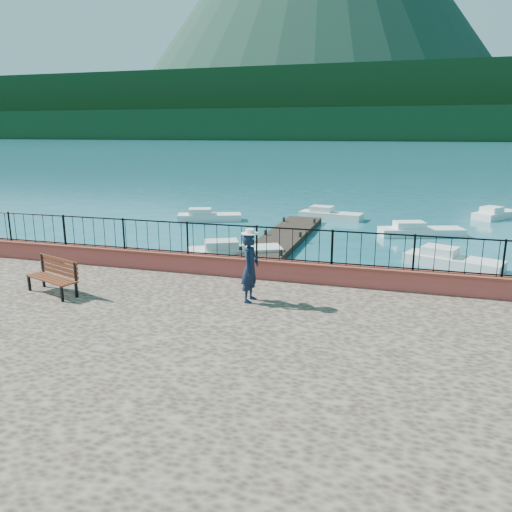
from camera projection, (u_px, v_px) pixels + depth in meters
The scene contains 15 objects.
ground at pixel (224, 371), 11.60m from camera, with size 2000.00×2000.00×0.00m, color #19596B.
parapet at pixel (266, 269), 14.67m from camera, with size 28.00×0.46×0.58m, color #AA3E3D.
railing at pixel (267, 243), 14.49m from camera, with size 27.00×0.05×0.95m, color black.
dock at pixel (272, 247), 23.27m from camera, with size 2.00×16.00×0.30m, color #2D231C.
far_forest at pixel (403, 125), 288.23m from camera, with size 900.00×60.00×18.00m, color black.
foothills at pixel (405, 106), 340.82m from camera, with size 900.00×120.00×44.00m, color black.
park_bench at pixel (53, 283), 13.28m from camera, with size 1.79×1.10×0.94m.
person at pixel (250, 268), 12.56m from camera, with size 0.64×0.42×1.75m, color black.
hat at pixel (250, 232), 12.33m from camera, with size 0.44×0.44×0.12m, color white.
boat_0 at pixel (235, 248), 22.00m from camera, with size 4.08×1.30×0.80m, color silver.
boat_1 at pixel (454, 258), 20.38m from camera, with size 3.80×1.30×0.80m, color silver.
boat_2 at pixel (421, 228), 26.45m from camera, with size 4.36×1.30×0.80m, color silver.
boat_3 at pixel (210, 214), 30.93m from camera, with size 3.89×1.30×0.80m, color silver.
boat_4 at pixel (331, 213), 31.58m from camera, with size 3.93×1.30×0.80m, color silver.
boat_5 at pixel (496, 212), 31.92m from camera, with size 3.54×1.30×0.80m, color silver.
Camera 1 is at (3.74, -9.94, 5.43)m, focal length 35.00 mm.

